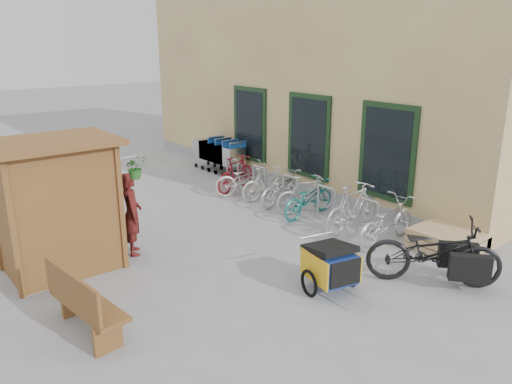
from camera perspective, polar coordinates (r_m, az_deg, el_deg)
ground at (r=9.32m, az=3.41°, el=-8.57°), size 80.00×80.00×0.00m
building at (r=16.22m, az=10.28°, el=14.87°), size 6.07×13.00×7.00m
kiosk at (r=9.33m, az=-22.39°, el=0.36°), size 2.49×1.65×2.40m
bike_rack at (r=12.24m, az=3.94°, el=0.33°), size 0.05×5.35×0.86m
pallet_stack at (r=10.62m, az=20.84°, el=-5.18°), size 1.00×1.20×0.40m
bench at (r=7.55m, az=-19.18°, el=-11.82°), size 0.63×1.59×0.98m
shopping_carts at (r=15.75m, az=-4.33°, el=4.64°), size 0.63×2.13×1.14m
child_trailer at (r=8.40m, az=8.52°, el=-8.09°), size 0.95×1.52×0.87m
cargo_bike at (r=9.02m, az=19.77°, el=-6.50°), size 2.01×2.20×1.16m
person_kiosk at (r=9.89m, az=-14.04°, el=-2.43°), size 0.58×0.69×1.63m
bike_0 at (r=10.52m, az=14.66°, el=-3.24°), size 1.87×0.76×0.96m
bike_1 at (r=10.96m, az=10.99°, el=-1.81°), size 1.84×0.65×1.09m
bike_2 at (r=11.82m, az=6.02°, el=-0.72°), size 1.74×0.76×0.88m
bike_3 at (r=12.03m, az=5.74°, el=-0.26°), size 1.62×0.90×0.94m
bike_4 at (r=12.62m, az=2.92°, el=0.46°), size 1.72×0.88×0.86m
bike_5 at (r=12.98m, az=1.27°, el=1.00°), size 1.52×0.67×0.88m
bike_6 at (r=13.41m, az=-1.18°, el=1.54°), size 1.80×1.10×0.89m
bike_7 at (r=13.75m, az=-2.32°, el=2.13°), size 1.71×0.98×0.99m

